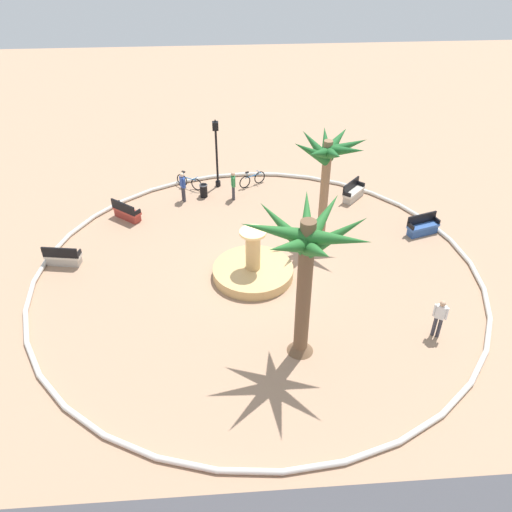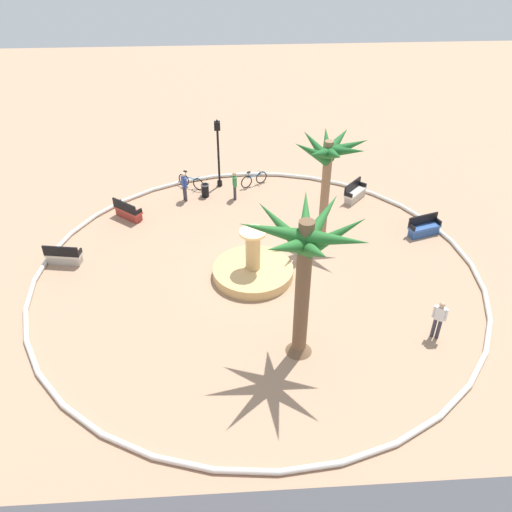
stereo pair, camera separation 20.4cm
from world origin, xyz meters
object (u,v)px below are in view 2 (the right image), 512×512
Objects in this scene: palm_tree_near_fountain at (305,254)px; person_cyclist_photo at (184,185)px; fountain at (253,270)px; bench_north at (355,194)px; bench_southeast at (128,212)px; bicycle_red_frame at (254,179)px; bench_west at (64,257)px; person_pedestrian_stroll at (439,318)px; person_cyclist_helmet at (235,184)px; palm_tree_by_curb at (329,160)px; lamppost at (218,148)px; bench_east at (424,229)px; bicycle_by_lamppost at (191,181)px; trash_bin at (205,190)px.

palm_tree_near_fountain is 3.55× the size of person_cyclist_photo.
bench_north is at bearing -132.25° from fountain.
bicycle_red_frame is at bearing -154.56° from bench_southeast.
palm_tree_near_fountain is at bearing 148.22° from bench_west.
bench_north is 0.91× the size of person_pedestrian_stroll.
person_cyclist_photo reaches higher than person_cyclist_helmet.
palm_tree_by_curb is 1.34× the size of lamppost.
bench_east is at bearing 125.15° from bench_north.
palm_tree_near_fountain is 1.11× the size of palm_tree_by_curb.
bench_north reaches higher than bicycle_by_lamppost.
lamppost reaches higher than bench_north.
bench_west is 2.27× the size of trash_bin.
bench_west is at bearing 58.39° from bench_southeast.
fountain is 2.18× the size of person_cyclist_helmet.
bench_southeast is at bearing 5.72° from bench_north.
lamppost is (9.79, -5.68, 1.94)m from bench_east.
bench_north is at bearing 174.01° from trash_bin.
palm_tree_by_curb reaches higher than person_cyclist_photo.
palm_tree_by_curb is 9.31m from bicycle_by_lamppost.
bicycle_by_lamppost is (4.40, -12.90, -3.94)m from palm_tree_near_fountain.
bench_southeast is 4.34m from bicycle_by_lamppost.
bench_west reaches higher than trash_bin.
palm_tree_by_curb is (-3.48, -2.74, 3.77)m from fountain.
bench_north is 6.45m from person_cyclist_helmet.
palm_tree_by_curb reaches higher than person_pedestrian_stroll.
fountain is 0.66× the size of palm_tree_by_curb.
person_cyclist_helmet is (-2.41, 1.44, 0.51)m from bicycle_by_lamppost.
bicycle_red_frame is at bearing -64.27° from person_pedestrian_stroll.
bicycle_by_lamppost is at bearing -71.18° from palm_tree_near_fountain.
bicycle_red_frame is 3.52m from bicycle_by_lamppost.
palm_tree_by_curb is at bearing 165.31° from bench_southeast.
bench_southeast is 3.29m from person_cyclist_photo.
bench_east is 0.43× the size of lamppost.
palm_tree_by_curb is 6.62m from person_cyclist_helmet.
bench_north is 1.06× the size of bicycle_by_lamppost.
person_cyclist_helmet is at bearing -4.13° from bench_north.
bench_southeast is 0.92× the size of person_pedestrian_stroll.
bench_west is at bearing 43.17° from trash_bin.
person_cyclist_helmet is at bearing -45.64° from palm_tree_by_curb.
person_cyclist_photo is at bearing -19.45° from bench_east.
bench_north is 1.01× the size of bicycle_red_frame.
trash_bin is 0.48× the size of bicycle_red_frame.
bench_east is 11.49m from trash_bin.
person_cyclist_photo is at bearing -2.90° from bench_north.
fountain reaches higher than bench_southeast.
bicycle_by_lamppost is (-5.36, -6.85, 0.04)m from bench_west.
lamppost reaches higher than fountain.
bench_north is 0.98× the size of bench_southeast.
palm_tree_by_curb reaches higher than person_cyclist_helmet.
bicycle_by_lamppost is at bearing 0.52° from bicycle_red_frame.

